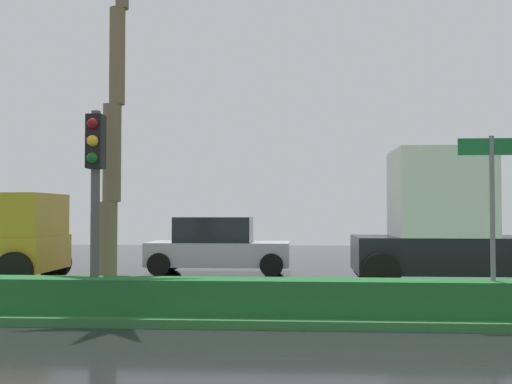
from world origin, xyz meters
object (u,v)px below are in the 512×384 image
car_in_traffic_leading (217,246)px  box_truck_following (479,225)px  traffic_signal_median_left (95,172)px  street_name_sign (492,200)px

car_in_traffic_leading → box_truck_following: bearing=-21.6°
car_in_traffic_leading → box_truck_following: box_truck_following is taller
traffic_signal_median_left → street_name_sign: traffic_signal_median_left is taller
traffic_signal_median_left → car_in_traffic_leading: size_ratio=0.82×
box_truck_following → car_in_traffic_leading: bearing=158.4°
box_truck_following → street_name_sign: bearing=-104.3°
car_in_traffic_leading → box_truck_following: (7.03, -2.78, 0.72)m
street_name_sign → car_in_traffic_leading: street_name_sign is taller
traffic_signal_median_left → box_truck_following: (8.15, 5.13, -1.04)m
street_name_sign → car_in_traffic_leading: (-5.67, 8.11, -1.25)m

